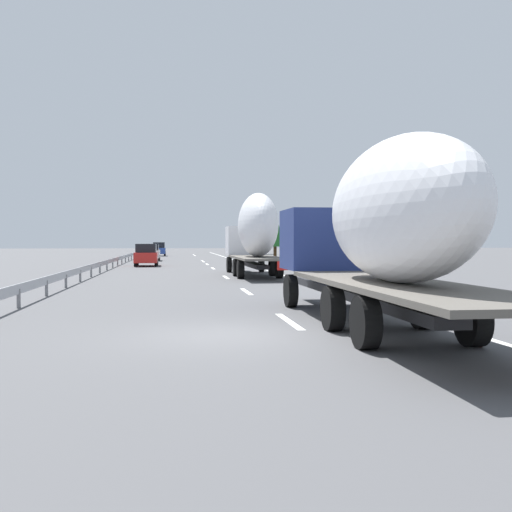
{
  "coord_description": "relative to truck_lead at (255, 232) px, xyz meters",
  "views": [
    {
      "loc": [
        -13.19,
        1.15,
        2.08
      ],
      "look_at": [
        16.81,
        -2.96,
        1.34
      ],
      "focal_mm": 41.73,
      "sensor_mm": 36.0,
      "label": 1
    }
  ],
  "objects": [
    {
      "name": "lane_stripe_8",
      "position": [
        54.06,
        1.8,
        -2.65
      ],
      "size": [
        3.2,
        0.2,
        0.01
      ],
      "primitive_type": "cube",
      "color": "white",
      "rests_on": "ground_plane"
    },
    {
      "name": "car_white_van",
      "position": [
        29.6,
        7.27,
        -1.74
      ],
      "size": [
        4.18,
        1.88,
        1.81
      ],
      "color": "white",
      "rests_on": "ground_plane"
    },
    {
      "name": "truck_trailing",
      "position": [
        -21.65,
        -0.0,
        -0.21
      ],
      "size": [
        13.93,
        2.55,
        4.31
      ],
      "color": "navy",
      "rests_on": "ground_plane"
    },
    {
      "name": "lane_stripe_6",
      "position": [
        28.94,
        1.8,
        -2.65
      ],
      "size": [
        3.2,
        0.2,
        0.01
      ],
      "primitive_type": "cube",
      "color": "white",
      "rests_on": "ground_plane"
    },
    {
      "name": "lane_stripe_0",
      "position": [
        -19.94,
        1.8,
        -2.65
      ],
      "size": [
        3.2,
        0.2,
        0.01
      ],
      "primitive_type": "cube",
      "color": "white",
      "rests_on": "ground_plane"
    },
    {
      "name": "lane_stripe_5",
      "position": [
        26.16,
        1.8,
        -2.65
      ],
      "size": [
        3.2,
        0.2,
        0.01
      ],
      "primitive_type": "cube",
      "color": "white",
      "rests_on": "ground_plane"
    },
    {
      "name": "guardrail_median",
      "position": [
        21.06,
        9.6,
        -2.08
      ],
      "size": [
        94.0,
        0.1,
        0.76
      ],
      "color": "#9EA0A5",
      "rests_on": "ground_plane"
    },
    {
      "name": "truck_lead",
      "position": [
        0.0,
        0.0,
        0.0
      ],
      "size": [
        12.71,
        2.55,
        4.86
      ],
      "color": "silver",
      "rests_on": "ground_plane"
    },
    {
      "name": "ground_plane",
      "position": [
        18.06,
        3.6,
        -2.66
      ],
      "size": [
        260.0,
        260.0,
        0.0
      ],
      "primitive_type": "plane",
      "color": "#4C4C4F"
    },
    {
      "name": "lane_stripe_3",
      "position": [
        10.88,
        1.8,
        -2.65
      ],
      "size": [
        3.2,
        0.2,
        0.01
      ],
      "primitive_type": "cube",
      "color": "white",
      "rests_on": "ground_plane"
    },
    {
      "name": "lane_stripe_7",
      "position": [
        51.16,
        1.8,
        -2.65
      ],
      "size": [
        3.2,
        0.2,
        0.01
      ],
      "primitive_type": "cube",
      "color": "white",
      "rests_on": "ground_plane"
    },
    {
      "name": "road_sign",
      "position": [
        23.56,
        -3.1,
        -0.47
      ],
      "size": [
        0.1,
        0.9,
        3.16
      ],
      "color": "gray",
      "rests_on": "ground_plane"
    },
    {
      "name": "lane_stripe_2",
      "position": [
        -0.73,
        1.8,
        -2.65
      ],
      "size": [
        3.2,
        0.2,
        0.01
      ],
      "primitive_type": "cube",
      "color": "white",
      "rests_on": "ground_plane"
    },
    {
      "name": "tree_3",
      "position": [
        60.02,
        -8.93,
        1.88
      ],
      "size": [
        3.94,
        3.94,
        7.18
      ],
      "color": "#472D19",
      "rests_on": "ground_plane"
    },
    {
      "name": "car_red_compact",
      "position": [
        15.83,
        7.12,
        -1.71
      ],
      "size": [
        4.37,
        1.9,
        1.89
      ],
      "color": "red",
      "rests_on": "ground_plane"
    },
    {
      "name": "lane_stripe_9",
      "position": [
        59.32,
        1.8,
        -2.65
      ],
      "size": [
        3.2,
        0.2,
        0.01
      ],
      "primitive_type": "cube",
      "color": "white",
      "rests_on": "ground_plane"
    },
    {
      "name": "tree_0",
      "position": [
        57.38,
        -6.09,
        1.68
      ],
      "size": [
        3.64,
        3.64,
        6.78
      ],
      "color": "#472D19",
      "rests_on": "ground_plane"
    },
    {
      "name": "edge_line_right",
      "position": [
        23.06,
        -1.9,
        -2.65
      ],
      "size": [
        110.0,
        0.2,
        0.01
      ],
      "primitive_type": "cube",
      "color": "white",
      "rests_on": "ground_plane"
    },
    {
      "name": "lane_stripe_4",
      "position": [
        19.26,
        1.8,
        -2.65
      ],
      "size": [
        3.2,
        0.2,
        0.01
      ],
      "primitive_type": "cube",
      "color": "white",
      "rests_on": "ground_plane"
    },
    {
      "name": "tree_2",
      "position": [
        31.22,
        -6.53,
        0.62
      ],
      "size": [
        2.6,
        2.6,
        5.08
      ],
      "color": "#472D19",
      "rests_on": "ground_plane"
    },
    {
      "name": "lane_stripe_1",
      "position": [
        -10.69,
        1.8,
        -2.65
      ],
      "size": [
        3.2,
        0.2,
        0.01
      ],
      "primitive_type": "cube",
      "color": "white",
      "rests_on": "ground_plane"
    },
    {
      "name": "car_blue_sedan",
      "position": [
        51.02,
        6.94,
        -1.68
      ],
      "size": [
        4.69,
        1.83,
        1.96
      ],
      "color": "#28479E",
      "rests_on": "ground_plane"
    },
    {
      "name": "tree_1",
      "position": [
        3.66,
        -9.66,
        0.94
      ],
      "size": [
        2.93,
        2.93,
        5.39
      ],
      "color": "#472D19",
      "rests_on": "ground_plane"
    }
  ]
}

